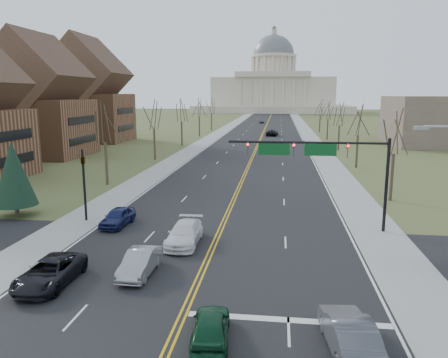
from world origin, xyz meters
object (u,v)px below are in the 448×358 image
(car_sb_outer_second, at_px, (118,217))
(signal_mast, at_px, (319,156))
(car_nb_outer_lead, at_px, (349,333))
(car_far_sb, at_px, (261,121))
(car_far_nb, at_px, (272,133))
(car_nb_inner_lead, at_px, (211,326))
(car_sb_outer_lead, at_px, (50,272))
(car_sb_inner_second, at_px, (185,234))
(car_sb_inner_lead, at_px, (140,263))
(signal_left, at_px, (84,177))

(car_sb_outer_second, bearing_deg, signal_mast, 8.00)
(car_nb_outer_lead, relative_size, car_far_sb, 1.23)
(car_nb_outer_lead, xyz_separation_m, car_far_sb, (-9.56, 144.35, -0.13))
(car_sb_outer_second, relative_size, car_far_nb, 0.75)
(signal_mast, height_order, car_far_nb, signal_mast)
(car_nb_inner_lead, distance_m, car_far_nb, 95.17)
(car_nb_inner_lead, xyz_separation_m, car_sb_outer_lead, (-9.68, 4.44, 0.05))
(car_sb_inner_second, bearing_deg, car_far_nb, 86.46)
(car_nb_inner_lead, distance_m, car_sb_inner_lead, 8.29)
(car_nb_outer_lead, height_order, car_sb_outer_lead, car_nb_outer_lead)
(car_sb_outer_lead, bearing_deg, car_far_sb, 87.35)
(car_sb_outer_lead, xyz_separation_m, car_far_sb, (5.85, 139.90, -0.06))
(signal_left, xyz_separation_m, car_sb_outer_second, (3.18, -1.11, -2.98))
(car_sb_outer_second, height_order, car_far_nb, car_far_nb)
(signal_left, bearing_deg, car_sb_inner_lead, -52.10)
(signal_mast, bearing_deg, car_sb_inner_lead, -137.06)
(car_far_sb, bearing_deg, car_sb_inner_second, -96.97)
(car_nb_outer_lead, bearing_deg, car_sb_outer_lead, -22.49)
(car_sb_outer_second, bearing_deg, car_far_nb, 86.16)
(car_far_nb, bearing_deg, signal_left, 86.46)
(signal_left, bearing_deg, car_nb_outer_lead, -41.45)
(signal_left, relative_size, car_nb_inner_lead, 1.53)
(car_nb_outer_lead, distance_m, car_sb_inner_second, 15.25)
(car_sb_outer_second, bearing_deg, signal_left, 164.72)
(signal_mast, bearing_deg, car_sb_outer_second, -175.98)
(signal_mast, height_order, car_sb_outer_second, signal_mast)
(signal_left, bearing_deg, car_far_nb, 79.82)
(signal_mast, distance_m, car_nb_outer_lead, 17.40)
(car_sb_inner_lead, bearing_deg, car_far_sb, 90.14)
(car_nb_outer_lead, distance_m, car_sb_inner_lead, 12.70)
(car_sb_inner_lead, bearing_deg, car_far_nb, 86.75)
(car_sb_inner_second, relative_size, car_sb_outer_second, 1.22)
(signal_left, xyz_separation_m, car_nb_inner_lead, (13.16, -16.68, -3.03))
(car_nb_outer_lead, relative_size, car_far_nb, 0.85)
(car_far_sb, bearing_deg, car_far_nb, -91.47)
(car_sb_outer_lead, bearing_deg, car_far_nb, 83.07)
(car_sb_outer_lead, height_order, car_far_nb, car_far_nb)
(car_nb_inner_lead, bearing_deg, signal_left, -56.55)
(signal_mast, distance_m, car_sb_outer_lead, 20.35)
(signal_left, relative_size, car_sb_inner_second, 1.16)
(signal_left, relative_size, car_far_nb, 1.06)
(car_far_nb, height_order, car_far_sb, car_far_nb)
(car_sb_outer_lead, bearing_deg, car_sb_inner_lead, 23.93)
(signal_mast, distance_m, car_sb_inner_second, 11.74)
(car_nb_outer_lead, distance_m, car_sb_outer_second, 22.12)
(car_nb_outer_lead, height_order, car_sb_inner_second, car_nb_outer_lead)
(car_nb_inner_lead, height_order, car_far_nb, car_far_nb)
(car_nb_outer_lead, bearing_deg, car_sb_outer_second, -51.13)
(car_nb_inner_lead, bearing_deg, car_nb_outer_lead, 175.11)
(signal_mast, bearing_deg, car_nb_inner_lead, -109.12)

